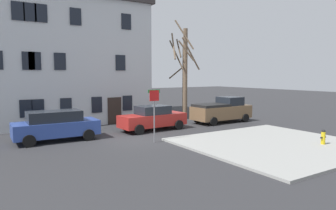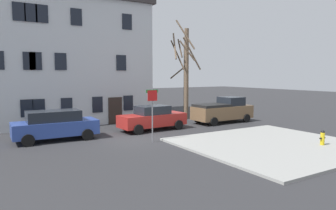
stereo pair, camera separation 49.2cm
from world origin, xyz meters
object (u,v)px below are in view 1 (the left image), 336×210
car_red_sedan (153,118)px  street_sign_pole (154,106)px  building_main (59,50)px  tree_bare_mid (183,80)px  pickup_truck_brown (222,110)px  tree_bare_near (185,70)px  car_blue_wagon (56,125)px  fire_hydrant (323,137)px  bicycle_leaning (58,124)px

car_red_sedan → street_sign_pole: (-1.85, -3.41, 1.25)m
building_main → street_sign_pole: bearing=-78.6°
building_main → car_red_sedan: 10.55m
tree_bare_mid → pickup_truck_brown: size_ratio=1.37×
car_red_sedan → tree_bare_near: bearing=33.0°
car_blue_wagon → tree_bare_mid: bearing=17.5°
tree_bare_near → tree_bare_mid: tree_bare_near is taller
fire_hydrant → street_sign_pole: street_sign_pole is taller
car_red_sedan → pickup_truck_brown: size_ratio=0.95×
building_main → car_blue_wagon: building_main is taller
car_red_sedan → car_blue_wagon: bearing=179.7°
tree_bare_mid → street_sign_pole: (-7.11, -7.15, -1.30)m
building_main → car_red_sedan: (4.20, -8.27, -5.03)m
building_main → tree_bare_near: building_main is taller
car_blue_wagon → pickup_truck_brown: size_ratio=0.94×
building_main → fire_hydrant: building_main is taller
tree_bare_near → fire_hydrant: size_ratio=10.51×
building_main → street_sign_pole: (2.35, -11.68, -3.78)m
car_red_sedan → street_sign_pole: bearing=-118.5°
car_blue_wagon → pickup_truck_brown: bearing=0.3°
tree_bare_near → pickup_truck_brown: bearing=-66.4°
building_main → pickup_truck_brown: 14.34m
car_red_sedan → tree_bare_mid: bearing=35.4°
street_sign_pole → bicycle_leaning: 8.57m
pickup_truck_brown → car_red_sedan: bearing=-179.0°
tree_bare_mid → street_sign_pole: size_ratio=2.30×
tree_bare_mid → car_red_sedan: 6.94m
car_blue_wagon → car_red_sedan: (6.51, -0.03, -0.07)m
tree_bare_mid → fire_hydrant: bearing=-89.5°
tree_bare_near → car_red_sedan: tree_bare_near is taller
building_main → street_sign_pole: size_ratio=4.39×
fire_hydrant → street_sign_pole: (-7.23, 5.78, 1.58)m
car_blue_wagon → street_sign_pole: 5.92m
building_main → pickup_truck_brown: bearing=-37.2°
tree_bare_near → tree_bare_mid: (0.13, 0.41, -0.85)m
tree_bare_near → bicycle_leaning: 11.32m
building_main → car_blue_wagon: bearing=-105.7°
building_main → bicycle_leaning: size_ratio=7.75×
bicycle_leaning → tree_bare_mid: bearing=-2.2°
car_red_sedan → bicycle_leaning: (-5.47, 4.16, -0.49)m
tree_bare_near → tree_bare_mid: size_ratio=1.21×
tree_bare_near → fire_hydrant: bearing=-88.9°
tree_bare_near → fire_hydrant: (0.25, -12.52, -3.72)m
building_main → bicycle_leaning: bearing=-107.2°
car_red_sedan → bicycle_leaning: bearing=142.7°
car_red_sedan → pickup_truck_brown: 6.54m
tree_bare_near → bicycle_leaning: size_ratio=4.90×
car_blue_wagon → pickup_truck_brown: 13.05m
street_sign_pole → pickup_truck_brown: bearing=22.8°
tree_bare_near → car_red_sedan: bearing=-147.0°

